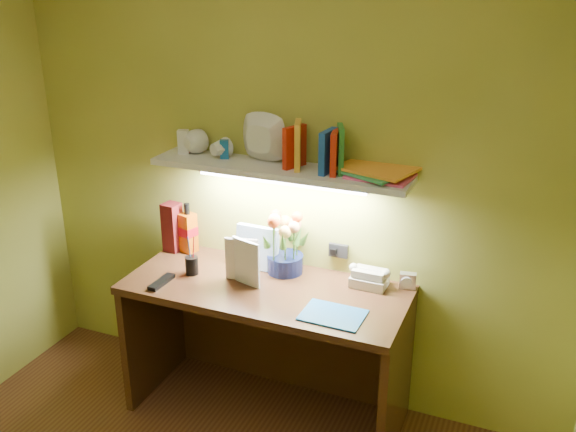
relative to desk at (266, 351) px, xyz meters
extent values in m
cube|color=#371F0F|center=(0.00, 0.00, 0.00)|extent=(1.40, 0.60, 0.75)
cube|color=silver|center=(0.65, 0.25, 0.41)|extent=(0.09, 0.05, 0.08)
cube|color=#581214|center=(-0.65, 0.20, 0.51)|extent=(0.10, 0.10, 0.27)
cylinder|color=black|center=(-0.40, -0.02, 0.45)|extent=(0.08, 0.08, 0.16)
cube|color=black|center=(-0.49, -0.17, 0.38)|extent=(0.05, 0.17, 0.02)
cube|color=#145CA8|center=(0.40, -0.14, 0.38)|extent=(0.28, 0.21, 0.01)
imported|color=silver|center=(-0.22, 0.00, 0.49)|extent=(0.17, 0.06, 0.22)
imported|color=silver|center=(-0.18, 0.01, 0.49)|extent=(0.17, 0.07, 0.24)
cube|color=silver|center=(0.00, 0.18, 0.93)|extent=(1.30, 0.25, 0.03)
imported|color=silver|center=(-0.51, 0.18, 0.99)|extent=(0.16, 0.16, 0.10)
imported|color=silver|center=(-0.35, 0.16, 0.99)|extent=(0.13, 0.13, 0.09)
imported|color=silver|center=(-0.11, 0.18, 0.97)|extent=(0.27, 0.27, 0.06)
cube|color=silver|center=(-0.55, 0.21, 1.00)|extent=(0.07, 0.06, 0.12)
cube|color=#145CA8|center=(-0.31, 0.20, 0.99)|extent=(0.05, 0.05, 0.09)
cube|color=red|center=(0.07, 0.20, 1.04)|extent=(0.08, 0.14, 0.20)
cube|color=gold|center=(0.09, 0.19, 1.05)|extent=(0.07, 0.14, 0.23)
cube|color=#194BA5|center=(0.25, 0.18, 1.04)|extent=(0.05, 0.15, 0.20)
cube|color=#2E812F|center=(0.30, 0.21, 1.05)|extent=(0.08, 0.14, 0.22)
cube|color=red|center=(0.28, 0.18, 1.04)|extent=(0.06, 0.15, 0.20)
cube|color=#FF549D|center=(0.50, 0.20, 0.95)|extent=(0.31, 0.24, 0.01)
cube|color=#3EAC65|center=(0.44, 0.21, 0.96)|extent=(0.37, 0.32, 0.01)
cube|color=#FF9D2C|center=(0.47, 0.23, 0.97)|extent=(0.39, 0.33, 0.01)
camera|label=1|loc=(1.18, -2.55, 1.86)|focal=40.00mm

